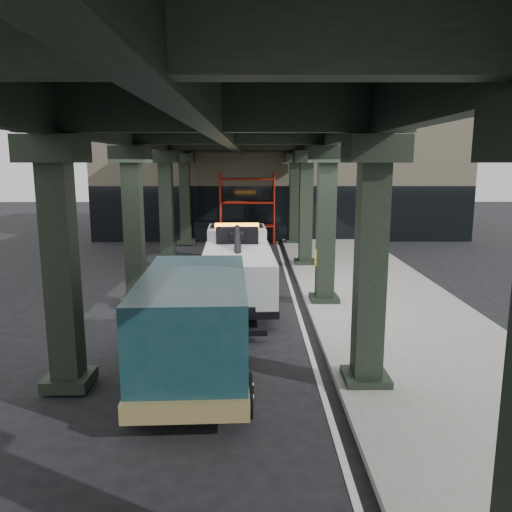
{
  "coord_description": "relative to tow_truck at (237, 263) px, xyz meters",
  "views": [
    {
      "loc": [
        0.32,
        -13.47,
        4.5
      ],
      "look_at": [
        0.41,
        1.47,
        1.7
      ],
      "focal_mm": 35.0,
      "sensor_mm": 36.0,
      "label": 1
    }
  ],
  "objects": [
    {
      "name": "ground",
      "position": [
        0.21,
        -2.96,
        -1.2
      ],
      "size": [
        90.0,
        90.0,
        0.0
      ],
      "primitive_type": "plane",
      "color": "black",
      "rests_on": "ground"
    },
    {
      "name": "sidewalk",
      "position": [
        4.71,
        -0.96,
        -1.12
      ],
      "size": [
        5.0,
        40.0,
        0.15
      ],
      "primitive_type": "cube",
      "color": "gray",
      "rests_on": "ground"
    },
    {
      "name": "tow_truck",
      "position": [
        0.0,
        0.0,
        0.0
      ],
      "size": [
        2.48,
        7.57,
        2.45
      ],
      "rotation": [
        0.0,
        0.0,
        0.04
      ],
      "color": "black",
      "rests_on": "ground"
    },
    {
      "name": "building",
      "position": [
        2.21,
        17.04,
        2.8
      ],
      "size": [
        22.0,
        10.0,
        8.0
      ],
      "primitive_type": "cube",
      "color": "#C6B793",
      "rests_on": "ground"
    },
    {
      "name": "towed_van",
      "position": [
        -0.69,
        -6.4,
        0.03
      ],
      "size": [
        2.47,
        5.71,
        2.28
      ],
      "rotation": [
        0.0,
        0.0,
        0.04
      ],
      "color": "#0F3138",
      "rests_on": "ground"
    },
    {
      "name": "viaduct",
      "position": [
        -0.19,
        -0.96,
        4.26
      ],
      "size": [
        7.4,
        32.0,
        6.4
      ],
      "color": "black",
      "rests_on": "ground"
    },
    {
      "name": "scaffolding",
      "position": [
        0.21,
        11.68,
        0.91
      ],
      "size": [
        3.08,
        0.88,
        4.0
      ],
      "color": "red",
      "rests_on": "ground"
    },
    {
      "name": "lane_stripe",
      "position": [
        1.91,
        -0.96,
        -1.19
      ],
      "size": [
        0.12,
        38.0,
        0.01
      ],
      "primitive_type": "cube",
      "color": "silver",
      "rests_on": "ground"
    }
  ]
}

